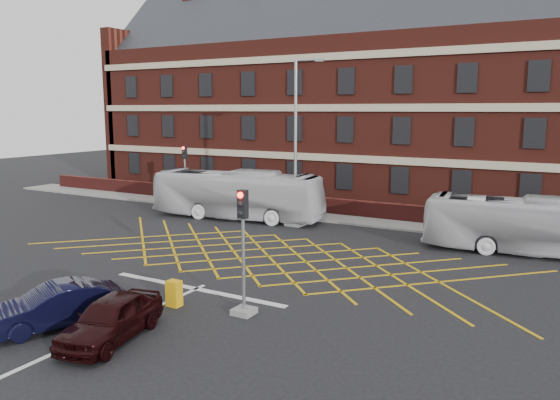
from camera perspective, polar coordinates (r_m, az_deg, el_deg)
The scene contains 16 objects.
ground at distance 24.37m, azimuth -3.64°, elevation -6.97°, with size 120.00×120.00×0.00m, color black.
victorian_building at distance 43.43m, azimuth 12.84°, elevation 10.47°, with size 51.00×12.17×20.40m.
boundary_wall at distance 35.56m, azimuth 7.85°, elevation -0.90°, with size 56.00×0.50×1.10m, color #531916.
far_pavement at distance 34.74m, azimuth 7.22°, elevation -1.96°, with size 60.00×3.00×0.12m, color slate.
box_junction_hatching at distance 26.01m, azimuth -1.23°, elevation -5.88°, with size 11.50×0.12×0.02m, color #CC990C.
stop_line at distance 21.66m, azimuth -8.76°, elevation -9.16°, with size 8.00×0.30×0.02m, color silver.
centre_line at distance 17.40m, azimuth -22.53°, elevation -14.56°, with size 0.15×14.00×0.02m, color silver.
bus_left at distance 34.68m, azimuth -4.52°, elevation 0.57°, with size 2.61×11.13×3.10m, color silver.
bus_right at distance 28.72m, azimuth 24.78°, elevation -2.46°, with size 2.33×9.96×2.78m, color #BBBBC0.
car_navy at distance 19.08m, azimuth -22.37°, elevation -10.21°, with size 1.46×4.19×1.38m, color black.
car_maroon at distance 17.52m, azimuth -17.24°, elevation -11.71°, with size 1.60×3.98×1.36m, color black.
traffic_light_near at distance 18.42m, azimuth -3.85°, elevation -6.69°, with size 0.70×0.70×4.27m.
traffic_light_far at distance 40.64m, azimuth -9.87°, elevation 2.07°, with size 0.70×0.70×4.27m.
street_lamp at distance 32.25m, azimuth 1.73°, elevation 3.24°, with size 2.25×1.00×9.70m.
direction_signs at distance 40.25m, azimuth -11.00°, elevation 1.41°, with size 1.10×0.16×2.20m.
utility_cabinet at distance 19.88m, azimuth -11.01°, elevation -9.56°, with size 0.49×0.38×0.93m, color #DC9E0C.
Camera 1 is at (12.81, -19.57, 6.87)m, focal length 35.00 mm.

